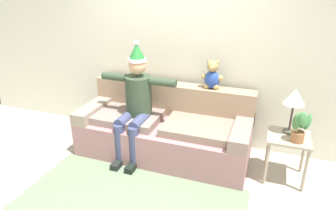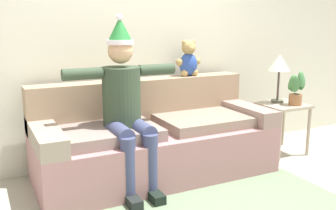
# 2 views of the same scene
# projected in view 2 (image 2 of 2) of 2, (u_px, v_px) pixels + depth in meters

# --- Properties ---
(back_wall) EXTENTS (7.00, 0.10, 2.70)m
(back_wall) POSITION_uv_depth(u_px,v_px,m) (131.00, 33.00, 4.01)
(back_wall) COLOR beige
(back_wall) RESTS_ON ground_plane
(couch) EXTENTS (2.25, 0.94, 0.90)m
(couch) POSITION_uv_depth(u_px,v_px,m) (154.00, 140.00, 3.75)
(couch) COLOR #9E7072
(couch) RESTS_ON ground_plane
(person_seated) EXTENTS (1.02, 0.77, 1.53)m
(person_seated) POSITION_uv_depth(u_px,v_px,m) (125.00, 102.00, 3.36)
(person_seated) COLOR #324430
(person_seated) RESTS_ON ground_plane
(teddy_bear) EXTENTS (0.29, 0.17, 0.38)m
(teddy_bear) POSITION_uv_depth(u_px,v_px,m) (189.00, 60.00, 4.08)
(teddy_bear) COLOR #2A489D
(teddy_bear) RESTS_ON couch
(side_table) EXTENTS (0.47, 0.46, 0.57)m
(side_table) POSITION_uv_depth(u_px,v_px,m) (283.00, 113.00, 4.32)
(side_table) COLOR tan
(side_table) RESTS_ON ground_plane
(table_lamp) EXTENTS (0.24, 0.24, 0.54)m
(table_lamp) POSITION_uv_depth(u_px,v_px,m) (279.00, 65.00, 4.28)
(table_lamp) COLOR #484B3C
(table_lamp) RESTS_ON side_table
(potted_plant) EXTENTS (0.23, 0.22, 0.39)m
(potted_plant) POSITION_uv_depth(u_px,v_px,m) (296.00, 88.00, 4.20)
(potted_plant) COLOR #98633E
(potted_plant) RESTS_ON side_table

